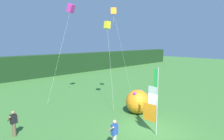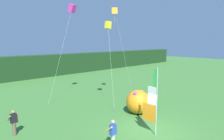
{
  "view_description": "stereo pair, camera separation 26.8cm",
  "coord_description": "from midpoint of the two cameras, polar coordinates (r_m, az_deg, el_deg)",
  "views": [
    {
      "loc": [
        -10.29,
        -6.69,
        5.59
      ],
      "look_at": [
        -0.49,
        2.98,
        3.65
      ],
      "focal_mm": 32.25,
      "sensor_mm": 36.0,
      "label": 1
    },
    {
      "loc": [
        -10.1,
        -6.88,
        5.59
      ],
      "look_at": [
        -0.49,
        2.98,
        3.65
      ],
      "focal_mm": 32.25,
      "sensor_mm": 36.0,
      "label": 2
    }
  ],
  "objects": [
    {
      "name": "kite_magenta_box_0",
      "position": [
        19.57,
        -12.03,
        16.66
      ],
      "size": [
        3.09,
        0.84,
        9.05
      ],
      "color": "brown",
      "rests_on": "ground"
    },
    {
      "name": "kite_orange_diamond_2",
      "position": [
        19.09,
        0.48,
        14.43
      ],
      "size": [
        2.53,
        0.83,
        8.7
      ],
      "color": "brown",
      "rests_on": "ground"
    },
    {
      "name": "banner_flag",
      "position": [
        12.46,
        10.91,
        -8.98
      ],
      "size": [
        0.06,
        1.03,
        4.12
      ],
      "color": "#B7B7BC",
      "rests_on": "ground"
    },
    {
      "name": "person_mid_field",
      "position": [
        10.84,
        -0.04,
        -17.75
      ],
      "size": [
        0.55,
        0.48,
        1.65
      ],
      "color": "#B7B2A3",
      "rests_on": "ground"
    },
    {
      "name": "inflatable_balloon",
      "position": [
        16.01,
        6.82,
        -8.87
      ],
      "size": [
        1.89,
        1.9,
        1.89
      ],
      "color": "orange",
      "rests_on": "ground"
    },
    {
      "name": "kite_yellow_box_1",
      "position": [
        17.19,
        -1.8,
        12.51
      ],
      "size": [
        1.01,
        1.73,
        7.3
      ],
      "color": "brown",
      "rests_on": "ground"
    },
    {
      "name": "distant_treeline",
      "position": [
        32.55,
        -26.79,
        0.36
      ],
      "size": [
        80.0,
        2.4,
        3.46
      ],
      "primitive_type": "cube",
      "color": "#193819",
      "rests_on": "ground"
    },
    {
      "name": "ground_plane",
      "position": [
        13.47,
        10.41,
        -16.63
      ],
      "size": [
        120.0,
        120.0,
        0.0
      ],
      "primitive_type": "plane",
      "color": "#3D7533"
    },
    {
      "name": "person_near_banner",
      "position": [
        13.62,
        -26.64,
        -13.27
      ],
      "size": [
        0.55,
        0.48,
        1.58
      ],
      "color": "brown",
      "rests_on": "ground"
    }
  ]
}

